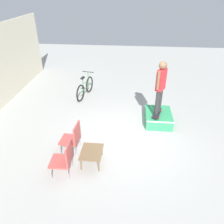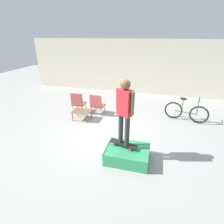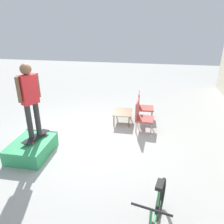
% 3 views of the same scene
% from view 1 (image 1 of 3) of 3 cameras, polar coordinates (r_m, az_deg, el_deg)
% --- Properties ---
extents(ground_plane, '(24.00, 24.00, 0.00)m').
position_cam_1_polar(ground_plane, '(7.05, 3.51, -6.93)').
color(ground_plane, '#A8A8A3').
extents(skate_ramp_box, '(1.20, 0.90, 0.39)m').
position_cam_1_polar(skate_ramp_box, '(7.91, 11.99, -1.40)').
color(skate_ramp_box, '#339E60').
rests_on(skate_ramp_box, ground_plane).
extents(skateboard_on_ramp, '(0.82, 0.39, 0.07)m').
position_cam_1_polar(skateboard_on_ramp, '(7.66, 11.71, -0.22)').
color(skateboard_on_ramp, black).
rests_on(skateboard_on_ramp, skate_ramp_box).
extents(person_skater, '(0.51, 0.36, 1.80)m').
position_cam_1_polar(person_skater, '(7.18, 12.61, 7.21)').
color(person_skater, '#2D2D2D').
rests_on(person_skater, skateboard_on_ramp).
extents(coffee_table, '(0.73, 0.58, 0.38)m').
position_cam_1_polar(coffee_table, '(6.03, -5.33, -10.56)').
color(coffee_table, brown).
rests_on(coffee_table, ground_plane).
extents(patio_chair_left, '(0.54, 0.54, 0.92)m').
position_cam_1_polar(patio_chair_left, '(5.75, -12.41, -11.73)').
color(patio_chair_left, '#99999E').
rests_on(patio_chair_left, ground_plane).
extents(patio_chair_right, '(0.55, 0.55, 0.92)m').
position_cam_1_polar(patio_chair_right, '(6.39, -10.22, -6.50)').
color(patio_chair_right, '#99999E').
rests_on(patio_chair_right, ground_plane).
extents(bicycle, '(1.65, 0.55, 0.99)m').
position_cam_1_polar(bicycle, '(9.56, -7.03, 6.25)').
color(bicycle, black).
rests_on(bicycle, ground_plane).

